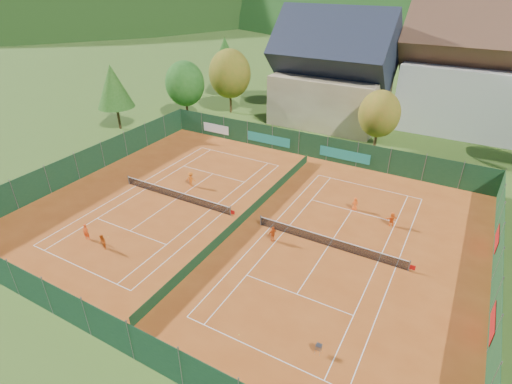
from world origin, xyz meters
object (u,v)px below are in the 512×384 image
object	(u,v)px
chalet	(333,76)
player_right_far_b	(392,219)
player_left_mid	(102,242)
player_right_far_a	(355,204)
player_left_near	(86,232)
player_right_near	(273,234)
hotel_block_a	(483,77)
ball_hopper	(319,347)
player_left_far	(191,179)

from	to	relation	value
chalet	player_right_far_b	size ratio (longest dim) A/B	12.10
player_left_mid	player_right_far_a	bearing A→B (deg)	72.82
chalet	player_left_near	xyz separation A→B (m)	(-7.25, -39.05, -5.88)
player_left_mid	player_right_near	size ratio (longest dim) A/B	0.97
hotel_block_a	player_left_mid	bearing A→B (deg)	-117.88
player_right_near	player_right_far_a	bearing A→B (deg)	0.83
chalet	ball_hopper	world-z (taller)	chalet
player_left_far	player_right_far_b	world-z (taller)	player_left_far
player_right_near	player_left_near	bearing A→B (deg)	147.95
player_left_near	player_right_far_a	size ratio (longest dim) A/B	1.14
chalet	player_left_near	bearing A→B (deg)	-100.52
player_left_near	player_left_far	size ratio (longest dim) A/B	0.94
player_right_far_a	chalet	bearing A→B (deg)	-91.75
hotel_block_a	player_left_far	distance (m)	41.59
hotel_block_a	player_left_far	xyz separation A→B (m)	(-24.41, -33.02, -6.59)
chalet	player_right_near	bearing A→B (deg)	-78.18
player_left_far	player_right_far_a	xyz separation A→B (m)	(16.56, 3.69, -0.14)
player_left_near	player_left_far	distance (m)	12.18
hotel_block_a	player_left_near	world-z (taller)	hotel_block_a
player_left_far	player_right_near	xyz separation A→B (m)	(12.02, -4.57, -0.08)
chalet	player_right_near	world-z (taller)	chalet
player_left_near	player_right_far_b	distance (m)	26.51
player_left_far	player_right_far_b	xyz separation A→B (m)	(20.23, 2.65, -0.12)
hotel_block_a	player_left_near	size ratio (longest dim) A/B	14.54
ball_hopper	player_right_near	xyz separation A→B (m)	(-7.53, 8.74, 0.16)
ball_hopper	player_right_far_a	distance (m)	17.26
player_left_mid	player_right_near	bearing A→B (deg)	61.84
hotel_block_a	player_left_mid	xyz separation A→B (m)	(-24.00, -45.36, -6.69)
player_left_near	hotel_block_a	bearing A→B (deg)	43.71
chalet	player_left_mid	size ratio (longest dim) A/B	11.76
chalet	player_left_mid	distance (m)	40.12
chalet	player_right_far_b	distance (m)	29.13
player_right_far_a	player_left_far	bearing A→B (deg)	-14.75
chalet	player_left_mid	world-z (taller)	chalet
hotel_block_a	ball_hopper	xyz separation A→B (m)	(-4.86, -46.33, -6.83)
player_right_far_b	player_left_mid	bearing A→B (deg)	-4.08
ball_hopper	player_right_far_a	xyz separation A→B (m)	(-2.99, 17.00, 0.10)
player_left_near	player_right_far_b	xyz separation A→B (m)	(22.06, 14.69, -0.07)
player_left_mid	player_right_near	world-z (taller)	player_right_near
hotel_block_a	player_right_far_b	bearing A→B (deg)	-97.85
chalet	player_right_far_a	world-z (taller)	chalet
ball_hopper	player_right_far_a	bearing A→B (deg)	99.96
hotel_block_a	player_left_near	xyz separation A→B (m)	(-26.25, -45.05, -6.64)
player_left_near	player_right_near	bearing A→B (deg)	12.24
chalet	player_right_far_b	xyz separation A→B (m)	(14.81, -24.36, -5.96)
player_left_mid	chalet	bearing A→B (deg)	110.80
chalet	hotel_block_a	xyz separation A→B (m)	(19.00, 6.00, 0.76)
player_left_far	player_left_near	bearing A→B (deg)	68.54
player_left_far	player_right_near	bearing A→B (deg)	146.40
player_right_near	player_left_mid	bearing A→B (deg)	153.44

